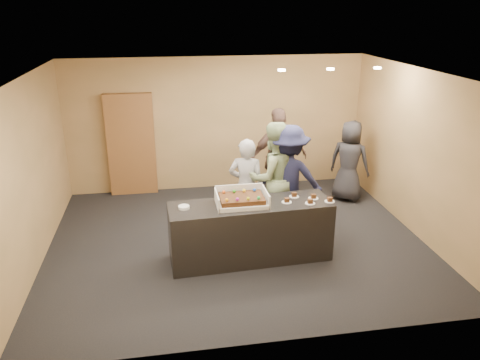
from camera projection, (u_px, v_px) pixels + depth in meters
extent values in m
plane|color=black|center=(237.00, 240.00, 7.68)|extent=(6.00, 6.00, 0.00)
plane|color=silver|center=(236.00, 74.00, 6.73)|extent=(6.00, 6.00, 0.00)
cube|color=olive|center=(217.00, 124.00, 9.51)|extent=(6.00, 0.04, 2.70)
cube|color=olive|center=(275.00, 237.00, 4.90)|extent=(6.00, 0.04, 2.70)
cube|color=olive|center=(32.00, 174.00, 6.74)|extent=(0.04, 5.00, 2.70)
cube|color=olive|center=(417.00, 153.00, 7.67)|extent=(0.04, 5.00, 2.70)
cube|color=black|center=(250.00, 231.00, 7.00)|extent=(2.43, 0.82, 0.90)
cube|color=brown|center=(131.00, 145.00, 9.27)|extent=(0.93, 0.15, 2.04)
cube|color=white|center=(242.00, 203.00, 6.81)|extent=(0.72, 0.50, 0.06)
cube|color=white|center=(217.00, 200.00, 6.73)|extent=(0.02, 0.50, 0.20)
cube|color=white|center=(266.00, 197.00, 6.84)|extent=(0.02, 0.50, 0.20)
cube|color=white|center=(239.00, 191.00, 7.01)|extent=(0.72, 0.02, 0.22)
cube|color=#361C0C|center=(242.00, 198.00, 6.79)|extent=(0.63, 0.44, 0.07)
sphere|color=orange|center=(224.00, 192.00, 6.87)|extent=(0.05, 0.05, 0.05)
sphere|color=#2D9D1A|center=(234.00, 191.00, 6.89)|extent=(0.05, 0.05, 0.05)
sphere|color=yellow|center=(244.00, 191.00, 6.92)|extent=(0.05, 0.05, 0.05)
sphere|color=blue|center=(254.00, 190.00, 6.94)|extent=(0.05, 0.05, 0.05)
sphere|color=#FFA515|center=(227.00, 200.00, 6.59)|extent=(0.05, 0.05, 0.05)
sphere|color=#B426B1|center=(237.00, 199.00, 6.61)|extent=(0.05, 0.05, 0.05)
sphere|color=yellow|center=(248.00, 198.00, 6.63)|extent=(0.05, 0.05, 0.05)
sphere|color=green|center=(259.00, 198.00, 6.66)|extent=(0.05, 0.05, 0.05)
cylinder|color=white|center=(184.00, 207.00, 6.68)|extent=(0.16, 0.16, 0.04)
cylinder|color=white|center=(287.00, 202.00, 6.89)|extent=(0.15, 0.15, 0.01)
cube|color=#361C0C|center=(287.00, 200.00, 6.88)|extent=(0.07, 0.06, 0.06)
cylinder|color=white|center=(294.00, 197.00, 7.09)|extent=(0.15, 0.15, 0.01)
cube|color=#361C0C|center=(294.00, 194.00, 7.08)|extent=(0.07, 0.06, 0.06)
cylinder|color=white|center=(310.00, 203.00, 6.85)|extent=(0.15, 0.15, 0.01)
cube|color=#361C0C|center=(310.00, 201.00, 6.84)|extent=(0.07, 0.06, 0.06)
cylinder|color=white|center=(313.00, 198.00, 7.03)|extent=(0.15, 0.15, 0.01)
cube|color=#361C0C|center=(313.00, 196.00, 7.01)|extent=(0.07, 0.06, 0.06)
cylinder|color=white|center=(330.00, 201.00, 6.92)|extent=(0.15, 0.15, 0.01)
cube|color=#361C0C|center=(330.00, 199.00, 6.90)|extent=(0.07, 0.06, 0.06)
imported|color=#B0B0B6|center=(246.00, 186.00, 7.73)|extent=(0.69, 0.56, 1.63)
imported|color=#99AF7E|center=(273.00, 177.00, 7.76)|extent=(1.05, 0.89, 1.89)
imported|color=#1A1C3A|center=(288.00, 179.00, 7.75)|extent=(1.31, 0.93, 1.84)
imported|color=brown|center=(279.00, 158.00, 8.69)|extent=(1.16, 0.59, 1.90)
imported|color=#28282D|center=(349.00, 161.00, 9.05)|extent=(0.92, 0.88, 1.59)
cylinder|color=#FFEAC6|center=(282.00, 70.00, 7.32)|extent=(0.12, 0.12, 0.03)
cylinder|color=#FFEAC6|center=(330.00, 69.00, 7.45)|extent=(0.12, 0.12, 0.03)
cylinder|color=#FFEAC6|center=(378.00, 68.00, 7.57)|extent=(0.12, 0.12, 0.03)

